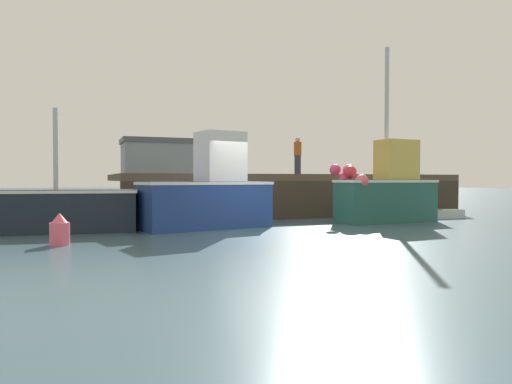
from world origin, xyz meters
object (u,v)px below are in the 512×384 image
object	(u,v)px
fishing_boat_near_right	(209,194)
fishing_boat_mid	(386,191)
rowboat	(437,214)
dockworker	(298,156)
fishing_boat_near_left	(56,210)
mooring_buoy_foreground	(60,230)

from	to	relation	value
fishing_boat_near_right	fishing_boat_mid	xyz separation A→B (m)	(6.03, -0.15, 0.05)
rowboat	dockworker	distance (m)	6.62
dockworker	rowboat	bearing A→B (deg)	-60.59
fishing_boat_near_left	dockworker	xyz separation A→B (m)	(9.81, 5.68, 1.85)
fishing_boat_near_left	fishing_boat_mid	distance (m)	10.14
fishing_boat_mid	dockworker	size ratio (longest dim) A/B	3.39
fishing_boat_near_right	dockworker	bearing A→B (deg)	46.19
fishing_boat_near_left	rowboat	distance (m)	12.86
fishing_boat_near_left	fishing_boat_mid	bearing A→B (deg)	-2.36
rowboat	dockworker	xyz separation A→B (m)	(-3.05, 5.40, 2.31)
rowboat	mooring_buoy_foreground	bearing A→B (deg)	-167.41
fishing_boat_near_left	dockworker	distance (m)	11.48
fishing_boat_near_left	mooring_buoy_foreground	bearing A→B (deg)	-86.56
fishing_boat_near_right	fishing_boat_mid	size ratio (longest dim) A/B	0.70
mooring_buoy_foreground	dockworker	bearing A→B (deg)	40.48
dockworker	fishing_boat_near_left	bearing A→B (deg)	-149.91
mooring_buoy_foreground	fishing_boat_near_left	bearing A→B (deg)	93.44
rowboat	dockworker	size ratio (longest dim) A/B	1.16
fishing_boat_near_left	fishing_boat_near_right	xyz separation A→B (m)	(4.10, -0.27, 0.38)
fishing_boat_near_right	mooring_buoy_foreground	size ratio (longest dim) A/B	5.81
fishing_boat_mid	rowboat	size ratio (longest dim) A/B	2.93
dockworker	mooring_buoy_foreground	world-z (taller)	dockworker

